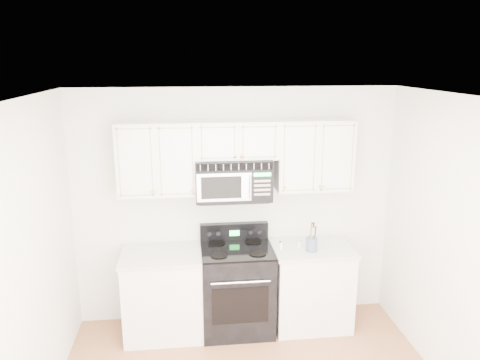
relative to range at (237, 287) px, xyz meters
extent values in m
cube|color=silver|center=(0.02, -1.43, 2.12)|extent=(3.50, 3.50, 0.01)
cube|color=silver|center=(0.02, 0.32, 0.82)|extent=(3.50, 0.01, 2.60)
cube|color=silver|center=(-1.73, -1.43, 0.82)|extent=(0.01, 3.50, 2.60)
cube|color=silver|center=(1.77, -1.43, 0.82)|extent=(0.01, 3.50, 2.60)
cube|color=silver|center=(-0.78, 0.00, -0.04)|extent=(0.82, 0.63, 0.88)
cube|color=silver|center=(-0.78, 0.00, 0.42)|extent=(0.86, 0.65, 0.04)
cube|color=black|center=(-0.78, 0.04, -0.43)|extent=(0.82, 0.55, 0.10)
cube|color=silver|center=(0.82, 0.00, -0.04)|extent=(0.82, 0.63, 0.88)
cube|color=silver|center=(0.82, 0.00, 0.42)|extent=(0.86, 0.65, 0.04)
cube|color=black|center=(0.82, 0.04, -0.43)|extent=(0.82, 0.55, 0.10)
cube|color=black|center=(0.00, -0.01, -0.02)|extent=(0.75, 0.65, 0.92)
cube|color=black|center=(0.00, -0.33, -0.03)|extent=(0.58, 0.01, 0.40)
cylinder|color=silver|center=(0.00, -0.36, 0.24)|extent=(0.60, 0.02, 0.02)
cube|color=black|center=(0.00, -0.01, 0.44)|extent=(0.75, 0.65, 0.02)
cube|color=black|center=(0.00, 0.28, 0.54)|extent=(0.75, 0.08, 0.20)
cube|color=#26FF51|center=(0.00, 0.23, 0.54)|extent=(0.11, 0.00, 0.06)
cube|color=silver|center=(-0.80, 0.15, 1.41)|extent=(0.80, 0.33, 0.75)
cube|color=silver|center=(0.84, 0.15, 1.41)|extent=(0.80, 0.33, 0.75)
cube|color=silver|center=(0.02, 0.15, 1.59)|extent=(0.84, 0.33, 0.39)
sphere|color=#DEB559|center=(-0.82, -0.04, 1.12)|extent=(0.03, 0.03, 0.03)
sphere|color=#DEB559|center=(-0.46, -0.04, 1.12)|extent=(0.03, 0.03, 0.03)
sphere|color=#DEB559|center=(0.50, -0.04, 1.12)|extent=(0.03, 0.03, 0.03)
sphere|color=#DEB559|center=(0.86, -0.04, 1.12)|extent=(0.03, 0.03, 0.03)
sphere|color=#DEB559|center=(-0.01, -0.04, 1.46)|extent=(0.03, 0.03, 0.03)
sphere|color=#DEB559|center=(0.05, -0.04, 1.46)|extent=(0.03, 0.03, 0.03)
cylinder|color=red|center=(0.03, -0.04, 1.40)|extent=(0.00, 0.00, 0.11)
sphere|color=#DEB559|center=(0.03, -0.04, 1.34)|extent=(0.04, 0.04, 0.04)
cube|color=black|center=(-0.03, 0.12, 1.18)|extent=(0.79, 0.39, 0.43)
cube|color=#A1927E|center=(-0.03, -0.07, 1.35)|extent=(0.77, 0.01, 0.08)
cube|color=#AFAEC0|center=(-0.13, -0.08, 1.15)|extent=(0.55, 0.01, 0.29)
cube|color=black|center=(-0.16, -0.09, 1.15)|extent=(0.41, 0.01, 0.23)
cube|color=black|center=(0.25, -0.08, 1.15)|extent=(0.22, 0.01, 0.29)
cube|color=#26FF51|center=(0.25, -0.09, 1.27)|extent=(0.18, 0.00, 0.04)
cylinder|color=silver|center=(0.13, -0.12, 1.15)|extent=(0.02, 0.02, 0.25)
cylinder|color=#42576C|center=(0.78, -0.12, 0.51)|extent=(0.12, 0.12, 0.15)
cylinder|color=#956D46|center=(0.81, -0.12, 0.58)|extent=(0.01, 0.01, 0.26)
cylinder|color=black|center=(0.76, -0.09, 0.59)|extent=(0.01, 0.01, 0.28)
cylinder|color=#956D46|center=(0.76, -0.15, 0.60)|extent=(0.01, 0.01, 0.30)
cylinder|color=black|center=(0.81, -0.12, 0.58)|extent=(0.01, 0.01, 0.26)
cylinder|color=#956D46|center=(0.76, -0.09, 0.59)|extent=(0.01, 0.01, 0.28)
cylinder|color=white|center=(0.47, -0.04, 0.48)|extent=(0.04, 0.04, 0.08)
cylinder|color=silver|center=(0.47, -0.04, 0.53)|extent=(0.04, 0.04, 0.02)
cylinder|color=white|center=(0.67, -0.01, 0.47)|extent=(0.04, 0.04, 0.08)
cylinder|color=silver|center=(0.67, -0.01, 0.52)|extent=(0.04, 0.04, 0.01)
camera|label=1|loc=(-0.50, -4.57, 2.40)|focal=35.00mm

